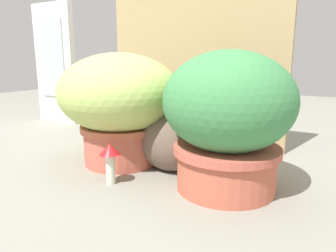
{
  "coord_description": "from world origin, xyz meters",
  "views": [
    {
      "loc": [
        0.73,
        -0.88,
        0.42
      ],
      "look_at": [
        0.17,
        0.09,
        0.18
      ],
      "focal_mm": 33.26,
      "sensor_mm": 36.0,
      "label": 1
    }
  ],
  "objects": [
    {
      "name": "cat",
      "position": [
        0.18,
        0.11,
        0.12
      ],
      "size": [
        0.38,
        0.18,
        0.32
      ],
      "color": "brown",
      "rests_on": "ground"
    },
    {
      "name": "mushroom_ornament_red",
      "position": [
        0.06,
        -0.1,
        0.1
      ],
      "size": [
        0.07,
        0.07,
        0.14
      ],
      "color": "silver",
      "rests_on": "ground"
    },
    {
      "name": "ground_plane",
      "position": [
        0.0,
        0.0,
        0.0
      ],
      "size": [
        6.0,
        6.0,
        0.0
      ],
      "primitive_type": "plane",
      "color": "gray"
    },
    {
      "name": "window_panel_white",
      "position": [
        -0.96,
        0.56,
        0.39
      ],
      "size": [
        0.33,
        0.05,
        0.77
      ],
      "color": "white",
      "rests_on": "ground"
    },
    {
      "name": "grass_planter",
      "position": [
        -0.05,
        0.1,
        0.25
      ],
      "size": [
        0.48,
        0.48,
        0.45
      ],
      "color": "#C3604E",
      "rests_on": "ground"
    },
    {
      "name": "leafy_planter",
      "position": [
        0.41,
        0.06,
        0.24
      ],
      "size": [
        0.42,
        0.42,
        0.45
      ],
      "color": "#C15D46",
      "rests_on": "ground"
    },
    {
      "name": "cardboard_backdrop",
      "position": [
        0.05,
        0.55,
        0.4
      ],
      "size": [
        0.93,
        0.03,
        0.81
      ],
      "primitive_type": "cube",
      "color": "tan",
      "rests_on": "ground"
    }
  ]
}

